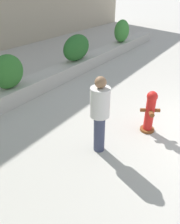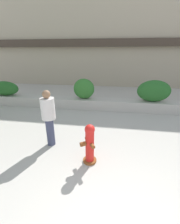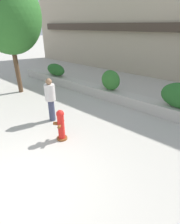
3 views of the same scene
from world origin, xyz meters
name	(u,v)px [view 1 (image 1 of 3)]	position (x,y,z in m)	size (l,w,h in m)	color
planter_wall_low	(50,78)	(0.00, 6.00, 0.25)	(18.00, 0.70, 0.50)	#B7B2A8
hedge_bush_1	(8,72)	(-1.70, 6.00, 1.00)	(1.04, 0.57, 1.00)	#2D6B28
hedge_bush_2	(77,48)	(1.61, 6.00, 1.01)	(1.52, 0.58, 1.02)	#235B23
hedge_bush_3	(122,31)	(5.55, 6.00, 1.07)	(1.03, 0.70, 1.13)	#387F33
fire_hydrant	(150,112)	(-0.81, 1.97, 0.55)	(0.48, 0.48, 1.08)	brown
pedestrian	(100,111)	(-2.11, 2.59, 0.99)	(0.41, 0.41, 1.73)	#383D56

